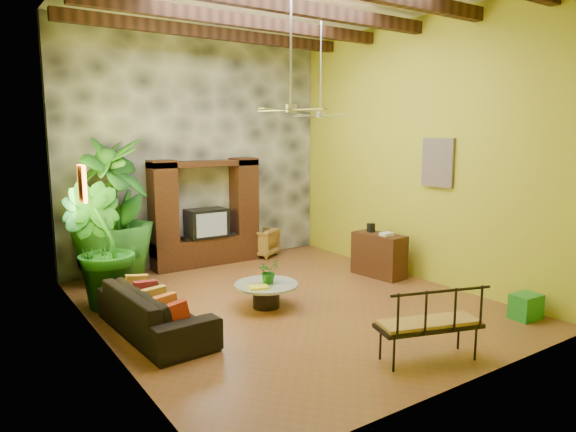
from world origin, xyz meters
TOP-DOWN VIEW (x-y plane):
  - ground at (0.00, 0.00)m, footprint 7.00×7.00m
  - back_wall at (0.00, 3.50)m, footprint 6.00×0.02m
  - left_wall at (-3.00, 0.00)m, footprint 0.02×7.00m
  - right_wall at (3.00, 0.00)m, footprint 0.02×7.00m
  - stone_accent_wall at (0.00, 3.44)m, footprint 5.98×0.10m
  - ceiling_beams at (0.00, 0.00)m, footprint 5.95×5.36m
  - entertainment_center at (0.00, 3.14)m, footprint 2.40×0.55m
  - ceiling_fan_front at (-0.20, -0.40)m, footprint 1.28×1.28m
  - ceiling_fan_back at (1.60, 1.20)m, footprint 1.28×1.28m
  - wall_art_mask at (-2.96, 1.00)m, footprint 0.06×0.32m
  - wall_art_painting at (2.96, -0.60)m, footprint 0.06×0.70m
  - sofa at (-2.31, -0.05)m, footprint 1.04×2.36m
  - wicker_armchair at (1.38, 3.15)m, footprint 0.97×0.97m
  - tall_plant_a at (-2.03, 2.66)m, footprint 1.76×1.67m
  - tall_plant_b at (-2.65, 1.51)m, footprint 1.45×1.43m
  - tall_plant_c at (-2.03, 2.95)m, footprint 1.58×1.58m
  - coffee_table at (-0.41, 0.01)m, footprint 1.05×1.05m
  - centerpiece_plant at (-0.36, 0.01)m, footprint 0.41×0.38m
  - yellow_tray at (-0.65, -0.15)m, footprint 0.36×0.31m
  - iron_bench at (0.22, -2.92)m, footprint 1.41×0.88m
  - side_console at (2.45, 0.34)m, footprint 0.60×1.12m
  - green_bin at (2.62, -2.70)m, footprint 0.46×0.36m

SIDE VIEW (x-z plane):
  - ground at x=0.00m, z-range 0.00..0.00m
  - green_bin at x=2.62m, z-range 0.00..0.39m
  - coffee_table at x=-0.41m, z-range 0.06..0.46m
  - wicker_armchair at x=1.38m, z-range 0.00..0.65m
  - sofa at x=-2.31m, z-range 0.00..0.67m
  - yellow_tray at x=-0.65m, z-range 0.40..0.43m
  - side_console at x=2.45m, z-range 0.00..0.86m
  - iron_bench at x=0.22m, z-range 0.27..0.83m
  - centerpiece_plant at x=-0.36m, z-range 0.40..0.80m
  - entertainment_center at x=0.00m, z-range -0.18..2.12m
  - tall_plant_b at x=-2.65m, z-range 0.00..2.06m
  - tall_plant_c at x=-2.03m, z-range 0.00..2.75m
  - tall_plant_a at x=-2.03m, z-range 0.00..2.76m
  - wall_art_mask at x=-2.96m, z-range 1.83..2.38m
  - wall_art_painting at x=2.96m, z-range 1.85..2.75m
  - back_wall at x=0.00m, z-range 0.00..5.00m
  - left_wall at x=-3.00m, z-range 0.00..5.00m
  - right_wall at x=3.00m, z-range 0.00..5.00m
  - stone_accent_wall at x=0.00m, z-range 0.01..4.99m
  - ceiling_fan_front at x=-0.20m, z-range 2.47..4.33m
  - ceiling_fan_back at x=1.60m, z-range 2.47..4.33m
  - ceiling_beams at x=0.00m, z-range 4.67..4.89m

